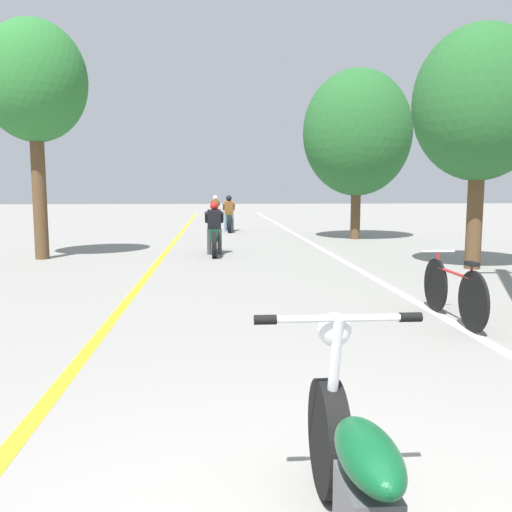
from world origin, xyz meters
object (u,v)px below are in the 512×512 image
object	(u,v)px
motorcycle_rider_mid	(229,218)
motorcycle_rider_far	(215,211)
motorcycle_foreground	(364,494)
bicycle_parked	(453,291)
motorcycle_rider_lead	(214,234)
roadside_tree_right_near	(480,104)
roadside_tree_right_far	(357,133)
roadside_tree_left	(34,83)

from	to	relation	value
motorcycle_rider_mid	motorcycle_rider_far	bearing A→B (deg)	94.10
motorcycle_foreground	bicycle_parked	size ratio (longest dim) A/B	1.17
motorcycle_rider_far	motorcycle_rider_lead	bearing A→B (deg)	-90.03
roadside_tree_right_near	roadside_tree_right_far	world-z (taller)	roadside_tree_right_far
bicycle_parked	roadside_tree_right_far	bearing A→B (deg)	81.57
motorcycle_rider_mid	bicycle_parked	world-z (taller)	motorcycle_rider_mid
roadside_tree_left	motorcycle_rider_far	distance (m)	16.59
motorcycle_rider_lead	motorcycle_rider_mid	world-z (taller)	motorcycle_rider_mid
roadside_tree_right_near	motorcycle_foreground	size ratio (longest dim) A/B	2.33
motorcycle_foreground	motorcycle_rider_mid	distance (m)	19.20
roadside_tree_right_near	motorcycle_rider_mid	size ratio (longest dim) A/B	2.32
roadside_tree_right_near	roadside_tree_left	world-z (taller)	roadside_tree_left
motorcycle_foreground	bicycle_parked	xyz separation A→B (m)	(2.35, 4.42, -0.02)
roadside_tree_right_far	motorcycle_foreground	size ratio (longest dim) A/B	2.61
motorcycle_rider_mid	motorcycle_rider_far	xyz separation A→B (m)	(-0.54, 7.54, -0.03)
roadside_tree_right_near	roadside_tree_left	xyz separation A→B (m)	(-9.45, 2.29, 0.71)
motorcycle_foreground	bicycle_parked	distance (m)	5.01
roadside_tree_right_far	motorcycle_rider_mid	distance (m)	6.18
roadside_tree_right_far	motorcycle_foreground	distance (m)	16.43
roadside_tree_right_far	motorcycle_rider_lead	distance (m)	6.80
motorcycle_foreground	motorcycle_rider_lead	world-z (taller)	motorcycle_rider_lead
roadside_tree_right_far	bicycle_parked	world-z (taller)	roadside_tree_right_far
roadside_tree_left	motorcycle_rider_lead	xyz separation A→B (m)	(4.08, 0.60, -3.54)
roadside_tree_right_far	roadside_tree_right_near	bearing A→B (deg)	-84.10
motorcycle_rider_far	bicycle_parked	distance (m)	22.52
motorcycle_rider_mid	roadside_tree_right_near	bearing A→B (deg)	-65.21
motorcycle_rider_far	bicycle_parked	world-z (taller)	motorcycle_rider_far
roadside_tree_left	motorcycle_rider_lead	distance (m)	5.43
roadside_tree_left	motorcycle_rider_lead	bearing A→B (deg)	8.41
roadside_tree_right_near	motorcycle_foreground	bearing A→B (deg)	-118.31
roadside_tree_right_far	motorcycle_rider_lead	bearing A→B (deg)	-139.53
roadside_tree_right_near	motorcycle_rider_mid	xyz separation A→B (m)	(-4.82, 10.43, -2.80)
roadside_tree_right_near	motorcycle_rider_mid	distance (m)	11.83
roadside_tree_left	roadside_tree_right_near	bearing A→B (deg)	-13.61
roadside_tree_left	motorcycle_rider_far	bearing A→B (deg)	75.39
motorcycle_foreground	bicycle_parked	bearing A→B (deg)	61.96
motorcycle_rider_lead	motorcycle_foreground	bearing A→B (deg)	-86.84
motorcycle_rider_lead	motorcycle_rider_far	world-z (taller)	motorcycle_rider_lead
motorcycle_foreground	motorcycle_rider_mid	bearing A→B (deg)	90.28
roadside_tree_right_near	roadside_tree_left	distance (m)	9.75
bicycle_parked	motorcycle_rider_mid	bearing A→B (deg)	99.40
motorcycle_rider_far	motorcycle_rider_mid	bearing A→B (deg)	-85.90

